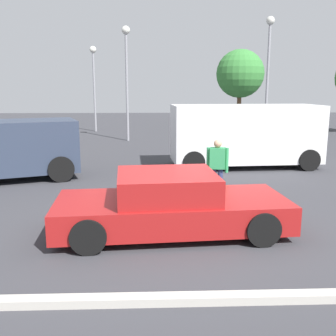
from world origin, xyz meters
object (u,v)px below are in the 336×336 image
dog (164,184)px  van_white (245,134)px  light_post_far (269,58)px  sedan_foreground (170,205)px  pedestrian (217,164)px  light_post_near (127,64)px  light_post_mid (94,73)px

dog → van_white: (3.04, 3.61, 0.96)m
dog → light_post_far: (5.86, 10.75, 4.18)m
sedan_foreground → dog: bearing=86.4°
pedestrian → light_post_far: bearing=-10.6°
van_white → light_post_far: (2.83, 7.14, 3.21)m
van_white → sedan_foreground: bearing=62.1°
sedan_foreground → pedestrian: 2.85m
sedan_foreground → light_post_near: bearing=92.7°
van_white → light_post_mid: size_ratio=0.97×
van_white → light_post_mid: (-7.26, 12.50, 2.64)m
pedestrian → dog: bearing=81.2°
sedan_foreground → van_white: bearing=61.2°
sedan_foreground → light_post_mid: bearing=98.2°
light_post_far → dog: bearing=-118.6°
dog → light_post_near: size_ratio=0.09×
dog → van_white: 4.82m
pedestrian → light_post_far: (4.49, 11.25, 3.52)m
light_post_far → light_post_mid: bearing=152.0°
dog → pedestrian: size_ratio=0.38×
pedestrian → light_post_near: bearing=26.0°
van_white → light_post_mid: 14.70m
pedestrian → light_post_far: light_post_far is taller
pedestrian → sedan_foreground: bearing=163.0°
light_post_near → light_post_far: size_ratio=0.93×
dog → pedestrian: bearing=-126.5°
light_post_mid → light_post_far: light_post_far is taller
sedan_foreground → light_post_mid: size_ratio=0.83×
light_post_mid → light_post_far: bearing=-28.0°
dog → van_white: van_white is taller
pedestrian → light_post_near: light_post_near is taller
van_white → light_post_near: size_ratio=0.88×
dog → van_white: size_ratio=0.11×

